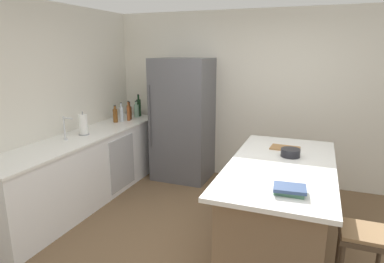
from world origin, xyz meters
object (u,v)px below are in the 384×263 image
(sink_faucet, at_px, (65,128))
(gin_bottle, at_px, (136,110))
(cookbook_stack, at_px, (290,190))
(cutting_board, at_px, (285,148))
(kitchen_island, at_px, (279,206))
(refrigerator, at_px, (183,120))
(paper_towel_roll, at_px, (83,125))
(whiskey_bottle, at_px, (115,115))
(vinegar_bottle, at_px, (128,113))
(bar_stool, at_px, (363,245))
(olive_oil_bottle, at_px, (129,111))
(wine_bottle, at_px, (139,107))
(mixing_bowl, at_px, (290,153))
(soda_bottle, at_px, (121,114))
(syrup_bottle, at_px, (130,112))

(sink_faucet, height_order, gin_bottle, sink_faucet)
(cookbook_stack, height_order, cutting_board, cookbook_stack)
(gin_bottle, bearing_deg, kitchen_island, -31.20)
(refrigerator, distance_m, paper_towel_roll, 1.54)
(refrigerator, height_order, gin_bottle, refrigerator)
(refrigerator, distance_m, whiskey_bottle, 1.05)
(paper_towel_roll, distance_m, vinegar_bottle, 1.00)
(bar_stool, relative_size, olive_oil_bottle, 2.39)
(refrigerator, height_order, olive_oil_bottle, refrigerator)
(whiskey_bottle, bearing_deg, cookbook_stack, -32.29)
(bar_stool, xyz_separation_m, olive_oil_bottle, (-3.33, 2.04, 0.49))
(wine_bottle, height_order, mixing_bowl, wine_bottle)
(paper_towel_roll, xyz_separation_m, whiskey_bottle, (-0.05, 0.81, -0.02))
(whiskey_bottle, relative_size, cookbook_stack, 1.02)
(refrigerator, relative_size, soda_bottle, 6.33)
(bar_stool, bearing_deg, syrup_bottle, 149.13)
(soda_bottle, height_order, whiskey_bottle, soda_bottle)
(syrup_bottle, bearing_deg, paper_towel_roll, -91.76)
(soda_bottle, relative_size, cutting_board, 0.91)
(sink_faucet, xyz_separation_m, olive_oil_bottle, (-0.01, 1.49, -0.04))
(paper_towel_roll, bearing_deg, mixing_bowl, 0.54)
(wine_bottle, distance_m, soda_bottle, 0.47)
(sink_faucet, distance_m, cookbook_stack, 2.83)
(paper_towel_roll, relative_size, mixing_bowl, 1.55)
(kitchen_island, height_order, bar_stool, kitchen_island)
(refrigerator, height_order, whiskey_bottle, refrigerator)
(sink_faucet, bearing_deg, bar_stool, -9.50)
(refrigerator, relative_size, wine_bottle, 5.11)
(bar_stool, relative_size, mixing_bowl, 3.33)
(mixing_bowl, bearing_deg, refrigerator, 145.15)
(olive_oil_bottle, bearing_deg, wine_bottle, 66.18)
(mixing_bowl, bearing_deg, gin_bottle, 153.99)
(olive_oil_bottle, distance_m, mixing_bowl, 2.93)
(olive_oil_bottle, relative_size, whiskey_bottle, 1.04)
(cutting_board, bearing_deg, whiskey_bottle, 168.74)
(bar_stool, bearing_deg, mixing_bowl, 126.38)
(bar_stool, xyz_separation_m, soda_bottle, (-3.29, 1.76, 0.49))
(syrup_bottle, distance_m, vinegar_bottle, 0.11)
(wine_bottle, distance_m, whiskey_bottle, 0.57)
(vinegar_bottle, distance_m, mixing_bowl, 2.75)
(bar_stool, relative_size, wine_bottle, 1.80)
(olive_oil_bottle, distance_m, soda_bottle, 0.28)
(kitchen_island, relative_size, paper_towel_roll, 6.56)
(kitchen_island, xyz_separation_m, bar_stool, (0.70, -0.61, 0.08))
(paper_towel_roll, height_order, cookbook_stack, paper_towel_roll)
(olive_oil_bottle, bearing_deg, soda_bottle, -81.62)
(bar_stool, bearing_deg, refrigerator, 138.78)
(wine_bottle, relative_size, cutting_board, 1.13)
(bar_stool, xyz_separation_m, cutting_board, (-0.73, 1.14, 0.38))
(kitchen_island, relative_size, whiskey_bottle, 7.63)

